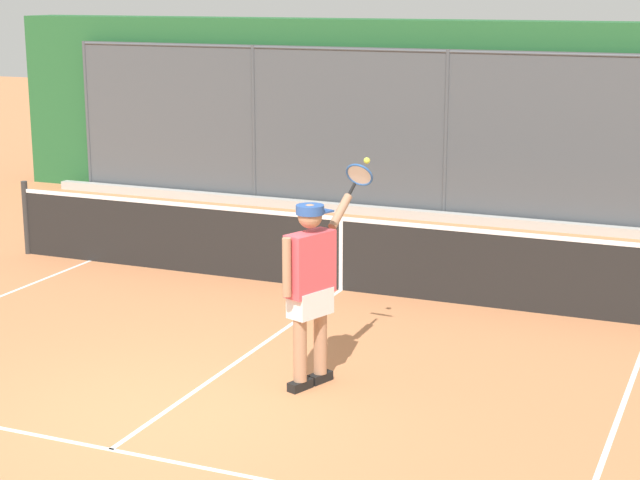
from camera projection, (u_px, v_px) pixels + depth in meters
name	position (u px, v px, depth m)	size (l,w,h in m)	color
ground_plane	(160.00, 416.00, 9.51)	(60.00, 60.00, 0.00)	#C67A4C
court_line_markings	(92.00, 462.00, 8.56)	(7.72, 9.52, 0.01)	white
fence_backdrop	(457.00, 119.00, 17.84)	(17.11, 1.37, 3.26)	#474C51
tennis_net	(341.00, 253.00, 13.37)	(9.92, 0.09, 1.07)	#2D2D2D
tennis_player	(311.00, 279.00, 10.00)	(0.49, 1.46, 2.10)	black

